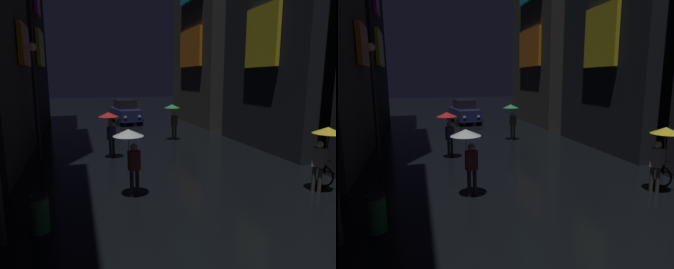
% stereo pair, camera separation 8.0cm
% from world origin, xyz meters
% --- Properties ---
extents(building_left_far, '(4.25, 8.47, 16.63)m').
position_xyz_m(building_left_far, '(-7.49, 22.23, 8.32)').
color(building_left_far, black).
rests_on(building_left_far, ground).
extents(building_right_far, '(4.25, 8.19, 15.85)m').
position_xyz_m(building_right_far, '(7.48, 22.09, 7.93)').
color(building_right_far, '#33302D').
rests_on(building_right_far, ground).
extents(pedestrian_foreground_left_yellow, '(0.90, 0.90, 2.12)m').
position_xyz_m(pedestrian_foreground_left_yellow, '(3.92, 6.28, 1.67)').
color(pedestrian_foreground_left_yellow, '#38332D').
rests_on(pedestrian_foreground_left_yellow, ground).
extents(pedestrian_foreground_right_clear, '(0.90, 0.90, 2.12)m').
position_xyz_m(pedestrian_foreground_right_clear, '(-1.88, 7.65, 1.67)').
color(pedestrian_foreground_right_clear, black).
rests_on(pedestrian_foreground_right_clear, ground).
extents(pedestrian_midstreet_left_green, '(0.90, 0.90, 2.12)m').
position_xyz_m(pedestrian_midstreet_left_green, '(2.02, 15.61, 1.67)').
color(pedestrian_midstreet_left_green, '#2D2D38').
rests_on(pedestrian_midstreet_left_green, ground).
extents(pedestrian_near_crossing_red, '(0.90, 0.90, 2.12)m').
position_xyz_m(pedestrian_near_crossing_red, '(-1.97, 12.49, 1.67)').
color(pedestrian_near_crossing_red, black).
rests_on(pedestrian_near_crossing_red, ground).
extents(car_distant, '(2.56, 4.29, 1.92)m').
position_xyz_m(car_distant, '(0.45, 23.40, 0.93)').
color(car_distant, navy).
rests_on(car_distant, ground).
extents(streetlamp_left_far, '(0.36, 0.36, 5.07)m').
position_xyz_m(streetlamp_left_far, '(-5.00, 13.23, 3.21)').
color(streetlamp_left_far, '#2D2D33').
rests_on(streetlamp_left_far, ground).
extents(trash_bin, '(0.46, 0.46, 0.93)m').
position_xyz_m(trash_bin, '(-4.30, 6.22, 0.47)').
color(trash_bin, '#265933').
rests_on(trash_bin, ground).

